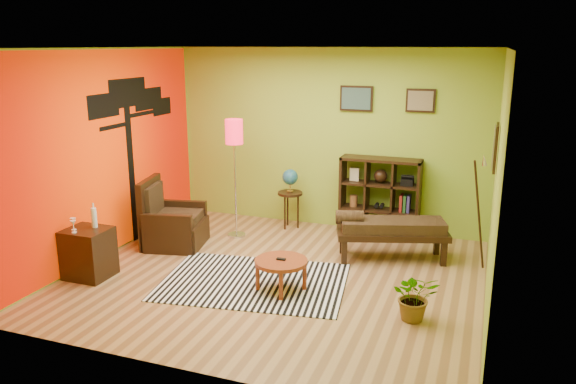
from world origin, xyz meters
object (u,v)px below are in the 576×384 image
(globe_table, at_px, (290,184))
(bench, at_px, (389,228))
(floor_lamp, at_px, (234,142))
(cube_shelf, at_px, (381,197))
(potted_plant, at_px, (415,301))
(coffee_table, at_px, (281,264))
(side_cabinet, at_px, (89,253))
(armchair, at_px, (171,225))

(globe_table, bearing_deg, bench, -25.68)
(floor_lamp, bearing_deg, cube_shelf, 21.31)
(globe_table, distance_m, potted_plant, 3.41)
(coffee_table, relative_size, side_cabinet, 0.67)
(armchair, xyz_separation_m, potted_plant, (3.64, -1.12, -0.09))
(armchair, distance_m, floor_lamp, 1.52)
(floor_lamp, relative_size, bench, 1.14)
(bench, bearing_deg, coffee_table, -125.23)
(coffee_table, xyz_separation_m, floor_lamp, (-1.33, 1.60, 1.12))
(armchair, xyz_separation_m, globe_table, (1.35, 1.35, 0.42))
(coffee_table, relative_size, armchair, 0.64)
(potted_plant, bearing_deg, armchair, 162.92)
(bench, xyz_separation_m, potted_plant, (0.57, -1.64, -0.23))
(armchair, relative_size, side_cabinet, 1.04)
(bench, bearing_deg, cube_shelf, 107.99)
(potted_plant, bearing_deg, side_cabinet, -176.58)
(globe_table, xyz_separation_m, cube_shelf, (1.41, 0.13, -0.12))
(side_cabinet, height_order, potted_plant, side_cabinet)
(globe_table, relative_size, bench, 0.61)
(armchair, height_order, cube_shelf, cube_shelf)
(floor_lamp, height_order, globe_table, floor_lamp)
(side_cabinet, bearing_deg, armchair, 75.37)
(armchair, bearing_deg, potted_plant, -17.08)
(armchair, relative_size, potted_plant, 1.84)
(potted_plant, bearing_deg, cube_shelf, 108.78)
(globe_table, relative_size, potted_plant, 1.78)
(armchair, bearing_deg, globe_table, 44.91)
(globe_table, bearing_deg, side_cabinet, -122.24)
(coffee_table, height_order, bench, bench)
(side_cabinet, height_order, bench, side_cabinet)
(coffee_table, height_order, armchair, armchair)
(coffee_table, bearing_deg, armchair, 155.91)
(cube_shelf, bearing_deg, floor_lamp, -158.69)
(side_cabinet, bearing_deg, potted_plant, 3.42)
(coffee_table, xyz_separation_m, cube_shelf, (0.71, 2.40, 0.27))
(armchair, height_order, floor_lamp, floor_lamp)
(coffee_table, distance_m, potted_plant, 1.61)
(side_cabinet, bearing_deg, floor_lamp, 62.25)
(floor_lamp, bearing_deg, globe_table, 46.44)
(coffee_table, relative_size, globe_table, 0.66)
(floor_lamp, distance_m, bench, 2.56)
(armchair, distance_m, globe_table, 1.95)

